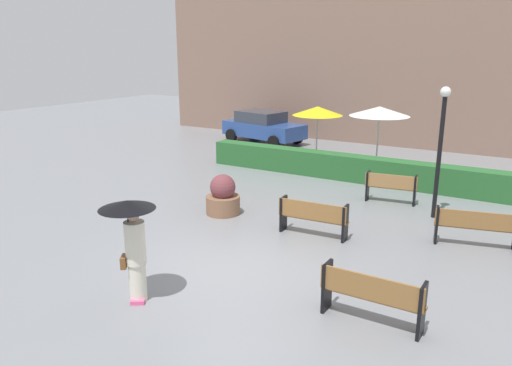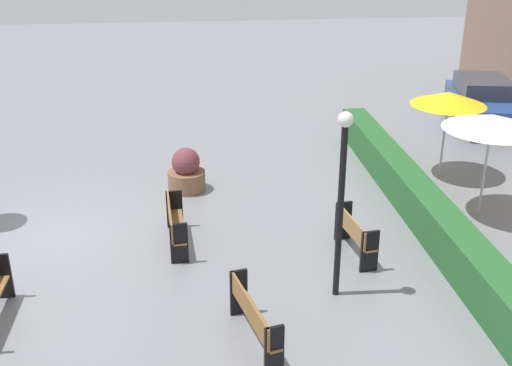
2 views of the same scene
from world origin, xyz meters
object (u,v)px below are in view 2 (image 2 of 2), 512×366
Objects in this scene: planter_pot at (186,172)px; patio_umbrella_white at (492,122)px; patio_umbrella_yellow at (449,99)px; lamp_post at (342,187)px; bench_mid_center at (175,222)px; parked_car at (482,101)px; bench_far_right at (253,315)px; bench_back_row at (354,232)px.

patio_umbrella_white is at bearing 72.08° from planter_pot.
planter_pot is at bearing -88.11° from patio_umbrella_yellow.
patio_umbrella_yellow is 2.50m from patio_umbrella_white.
lamp_post is at bearing -54.52° from patio_umbrella_white.
bench_mid_center is 0.76× the size of patio_umbrella_yellow.
patio_umbrella_white is (-0.68, 7.30, 1.80)m from bench_mid_center.
lamp_post is at bearing -36.81° from parked_car.
bench_far_right is 0.42× the size of parked_car.
parked_car reaches higher than bench_far_right.
patio_umbrella_yellow is (-4.07, 3.52, 1.66)m from bench_back_row.
patio_umbrella_white is at bearing 95.34° from bench_mid_center.
patio_umbrella_white reaches higher than parked_car.
bench_far_right is 6.67m from planter_pot.
patio_umbrella_yellow reaches higher than planter_pot.
lamp_post is 5.20m from patio_umbrella_white.
planter_pot is (-2.95, 0.28, -0.04)m from bench_mid_center.
patio_umbrella_yellow reaches higher than bench_mid_center.
planter_pot is (-6.59, -1.04, -0.06)m from bench_far_right.
planter_pot is 6.23m from lamp_post.
planter_pot is at bearing -137.72° from bench_back_row.
planter_pot is at bearing -107.92° from patio_umbrella_white.
bench_back_row is 4.26m from patio_umbrella_white.
parked_car reaches higher than planter_pot.
bench_mid_center is 2.96m from planter_pot.
lamp_post is at bearing -37.50° from patio_umbrella_yellow.
lamp_post reaches higher than bench_mid_center.
lamp_post is at bearing 126.85° from bench_far_right.
patio_umbrella_yellow reaches higher than parked_car.
patio_umbrella_yellow is 0.94× the size of patio_umbrella_white.
lamp_post is at bearing 27.73° from planter_pot.
patio_umbrella_white is (-4.32, 5.97, 1.79)m from bench_far_right.
lamp_post is (2.34, 3.06, 1.72)m from bench_mid_center.
lamp_post reaches higher than patio_umbrella_yellow.
parked_car is (-11.15, 9.10, 0.26)m from bench_far_right.
patio_umbrella_white reaches higher than bench_far_right.
patio_umbrella_white reaches higher than bench_back_row.
bench_back_row is 0.66× the size of patio_umbrella_yellow.
patio_umbrella_white is at bearing -24.64° from parked_car.
bench_far_right is 3.87m from bench_mid_center.
patio_umbrella_white reaches higher than bench_mid_center.
lamp_post reaches higher than parked_car.
parked_car is at bearing 155.36° from patio_umbrella_white.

